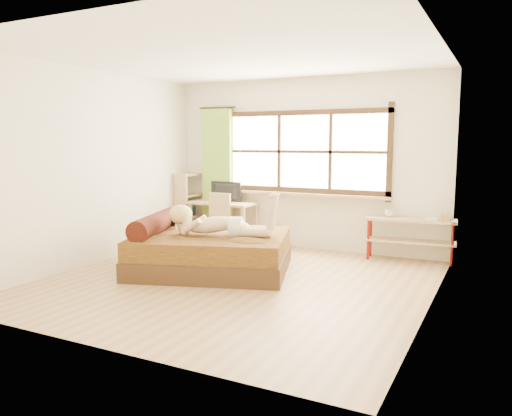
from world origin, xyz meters
The scene contains 18 objects.
floor centered at (0.00, 0.00, 0.00)m, with size 4.50×4.50×0.00m, color #9E754C.
ceiling centered at (0.00, 0.00, 2.70)m, with size 4.50×4.50×0.00m, color white.
wall_back centered at (0.00, 2.25, 1.35)m, with size 4.50×4.50×0.00m, color silver.
wall_front centered at (0.00, -2.25, 1.35)m, with size 4.50×4.50×0.00m, color silver.
wall_left centered at (-2.25, 0.00, 1.35)m, with size 4.50×4.50×0.00m, color silver.
wall_right centered at (2.25, 0.00, 1.35)m, with size 4.50×4.50×0.00m, color silver.
window centered at (0.00, 2.22, 1.51)m, with size 2.80×0.16×1.46m.
curtain centered at (-1.55, 2.13, 1.15)m, with size 0.55×0.10×2.20m, color olive.
bed centered at (-0.60, 0.31, 0.27)m, with size 2.38×2.13×0.75m.
woman centered at (-0.40, 0.28, 0.79)m, with size 1.39×0.40×0.59m, color #D7B18A, non-canonical shape.
kitten centered at (-1.27, 0.43, 0.61)m, with size 0.30×0.12×0.24m, color black, non-canonical shape.
desk centered at (-1.34, 1.95, 0.61)m, with size 1.15×0.56×0.71m.
monitor centered at (-1.34, 2.00, 0.87)m, with size 0.58×0.08×0.33m, color black.
chair centered at (-1.24, 1.58, 0.49)m, with size 0.41×0.41×0.89m.
pipe_shelf centered at (1.71, 2.07, 0.46)m, with size 1.27×0.44×0.70m.
cup centered at (1.40, 2.07, 0.67)m, with size 0.13×0.13×0.10m, color gray.
book centered at (1.90, 2.07, 0.63)m, with size 0.17×0.24×0.02m, color gray.
bookshelf centered at (-2.08, 2.04, 0.59)m, with size 0.32×0.53×1.17m.
Camera 1 is at (2.90, -5.19, 1.70)m, focal length 35.00 mm.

